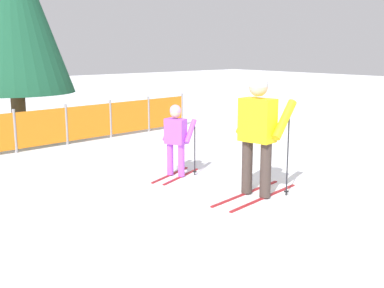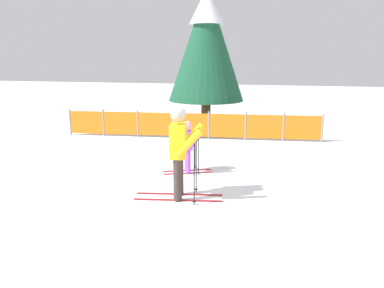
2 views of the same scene
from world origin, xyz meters
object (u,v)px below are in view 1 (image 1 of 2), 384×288
Objects in this scene: conifer_far at (11,4)px; safety_fence at (42,128)px; skier_adult at (258,124)px; skier_child at (176,135)px.

safety_fence is at bearing -95.88° from conifer_far.
safety_fence is 1.66× the size of conifer_far.
skier_adult reaches higher than safety_fence.
conifer_far is (0.18, 1.75, 2.70)m from safety_fence.
conifer_far reaches higher than skier_adult.
skier_adult is 1.68m from skier_child.
safety_fence is 3.22m from conifer_far.
skier_child is at bearing -83.60° from conifer_far.
conifer_far is (-0.61, 5.41, 2.44)m from skier_child.
skier_adult is 0.35× the size of conifer_far.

